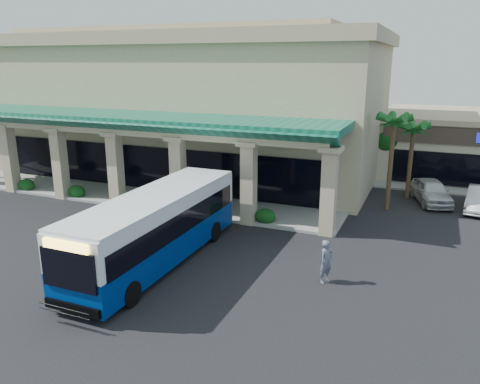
% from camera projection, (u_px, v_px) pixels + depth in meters
% --- Properties ---
extents(ground, '(110.00, 110.00, 0.00)m').
position_uv_depth(ground, '(180.00, 253.00, 22.62)').
color(ground, black).
extents(main_building, '(30.80, 14.80, 11.35)m').
position_uv_depth(main_building, '(190.00, 102.00, 38.26)').
color(main_building, '#BEB088').
rests_on(main_building, ground).
extents(arcade, '(30.00, 6.20, 5.70)m').
position_uv_depth(arcade, '(124.00, 157.00, 30.85)').
color(arcade, '#0E5741').
rests_on(arcade, ground).
extents(palm_0, '(2.40, 2.40, 6.60)m').
position_uv_depth(palm_0, '(391.00, 157.00, 28.35)').
color(palm_0, '#17591F').
rests_on(palm_0, ground).
extents(palm_1, '(2.40, 2.40, 5.80)m').
position_uv_depth(palm_1, '(411.00, 156.00, 30.76)').
color(palm_1, '#17591F').
rests_on(palm_1, ground).
extents(broadleaf_tree, '(2.60, 2.60, 4.81)m').
position_uv_depth(broadleaf_tree, '(387.00, 149.00, 36.07)').
color(broadleaf_tree, '#0D3A10').
rests_on(broadleaf_tree, ground).
extents(transit_bus, '(2.73, 11.66, 3.25)m').
position_uv_depth(transit_bus, '(157.00, 229.00, 21.13)').
color(transit_bus, navy).
rests_on(transit_bus, ground).
extents(pedestrian, '(0.71, 0.80, 1.85)m').
position_uv_depth(pedestrian, '(326.00, 262.00, 19.39)').
color(pedestrian, slate).
rests_on(pedestrian, ground).
extents(car_silver, '(3.11, 4.92, 1.56)m').
position_uv_depth(car_silver, '(431.00, 191.00, 30.35)').
color(car_silver, silver).
rests_on(car_silver, ground).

